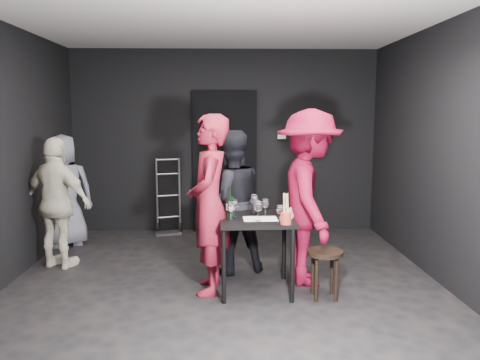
{
  "coord_description": "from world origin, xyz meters",
  "views": [
    {
      "loc": [
        0.02,
        -4.5,
        1.76
      ],
      "look_at": [
        0.16,
        0.25,
        1.09
      ],
      "focal_mm": 35.0,
      "sensor_mm": 36.0,
      "label": 1
    }
  ],
  "objects_px": {
    "stool": "(325,260)",
    "man_maroon": "(310,179)",
    "bystander_cream": "(58,203)",
    "wine_bottle": "(230,206)",
    "bystander_grey": "(64,191)",
    "breadstick_cup": "(286,209)",
    "server_red": "(209,189)",
    "tasting_table": "(256,227)",
    "hand_truck": "(169,219)",
    "woman_black": "(231,198)"
  },
  "relations": [
    {
      "from": "bystander_grey",
      "to": "woman_black",
      "type": "bearing_deg",
      "value": 130.46
    },
    {
      "from": "bystander_grey",
      "to": "bystander_cream",
      "type": "bearing_deg",
      "value": 81.26
    },
    {
      "from": "tasting_table",
      "to": "man_maroon",
      "type": "xyz_separation_m",
      "value": [
        0.56,
        0.22,
        0.44
      ]
    },
    {
      "from": "bystander_cream",
      "to": "wine_bottle",
      "type": "relative_size",
      "value": 4.94
    },
    {
      "from": "tasting_table",
      "to": "stool",
      "type": "distance_m",
      "value": 0.73
    },
    {
      "from": "hand_truck",
      "to": "tasting_table",
      "type": "xyz_separation_m",
      "value": [
        1.15,
        -2.33,
        0.44
      ]
    },
    {
      "from": "stool",
      "to": "breadstick_cup",
      "type": "xyz_separation_m",
      "value": [
        -0.39,
        -0.08,
        0.51
      ]
    },
    {
      "from": "bystander_grey",
      "to": "breadstick_cup",
      "type": "height_order",
      "value": "bystander_grey"
    },
    {
      "from": "stool",
      "to": "bystander_cream",
      "type": "height_order",
      "value": "bystander_cream"
    },
    {
      "from": "woman_black",
      "to": "breadstick_cup",
      "type": "height_order",
      "value": "woman_black"
    },
    {
      "from": "server_red",
      "to": "wine_bottle",
      "type": "height_order",
      "value": "server_red"
    },
    {
      "from": "stool",
      "to": "man_maroon",
      "type": "height_order",
      "value": "man_maroon"
    },
    {
      "from": "stool",
      "to": "breadstick_cup",
      "type": "relative_size",
      "value": 1.52
    },
    {
      "from": "man_maroon",
      "to": "hand_truck",
      "type": "bearing_deg",
      "value": 38.56
    },
    {
      "from": "server_red",
      "to": "bystander_cream",
      "type": "relative_size",
      "value": 1.37
    },
    {
      "from": "tasting_table",
      "to": "bystander_grey",
      "type": "xyz_separation_m",
      "value": [
        -2.45,
        1.67,
        0.1
      ]
    },
    {
      "from": "bystander_cream",
      "to": "bystander_grey",
      "type": "xyz_separation_m",
      "value": [
        -0.23,
        0.88,
        -0.01
      ]
    },
    {
      "from": "bystander_cream",
      "to": "wine_bottle",
      "type": "height_order",
      "value": "bystander_cream"
    },
    {
      "from": "hand_truck",
      "to": "server_red",
      "type": "distance_m",
      "value": 2.57
    },
    {
      "from": "wine_bottle",
      "to": "breadstick_cup",
      "type": "xyz_separation_m",
      "value": [
        0.51,
        -0.26,
        0.02
      ]
    },
    {
      "from": "stool",
      "to": "server_red",
      "type": "relative_size",
      "value": 0.23
    },
    {
      "from": "bystander_cream",
      "to": "bystander_grey",
      "type": "height_order",
      "value": "bystander_cream"
    },
    {
      "from": "bystander_grey",
      "to": "stool",
      "type": "bearing_deg",
      "value": 125.31
    },
    {
      "from": "server_red",
      "to": "breadstick_cup",
      "type": "distance_m",
      "value": 0.79
    },
    {
      "from": "server_red",
      "to": "bystander_grey",
      "type": "xyz_separation_m",
      "value": [
        -1.98,
        1.67,
        -0.29
      ]
    },
    {
      "from": "wine_bottle",
      "to": "tasting_table",
      "type": "bearing_deg",
      "value": 7.94
    },
    {
      "from": "hand_truck",
      "to": "man_maroon",
      "type": "xyz_separation_m",
      "value": [
        1.72,
        -2.11,
        0.89
      ]
    },
    {
      "from": "woman_black",
      "to": "bystander_grey",
      "type": "bearing_deg",
      "value": -45.37
    },
    {
      "from": "server_red",
      "to": "man_maroon",
      "type": "bearing_deg",
      "value": 103.02
    },
    {
      "from": "bystander_cream",
      "to": "breadstick_cup",
      "type": "height_order",
      "value": "bystander_cream"
    },
    {
      "from": "hand_truck",
      "to": "wine_bottle",
      "type": "distance_m",
      "value": 2.61
    },
    {
      "from": "wine_bottle",
      "to": "woman_black",
      "type": "bearing_deg",
      "value": 88.7
    },
    {
      "from": "woman_black",
      "to": "bystander_grey",
      "type": "relative_size",
      "value": 1.12
    },
    {
      "from": "wine_bottle",
      "to": "bystander_cream",
      "type": "bearing_deg",
      "value": 157.14
    },
    {
      "from": "breadstick_cup",
      "to": "bystander_grey",
      "type": "bearing_deg",
      "value": 143.87
    },
    {
      "from": "server_red",
      "to": "stool",
      "type": "bearing_deg",
      "value": 79.66
    },
    {
      "from": "wine_bottle",
      "to": "breadstick_cup",
      "type": "relative_size",
      "value": 0.99
    },
    {
      "from": "server_red",
      "to": "man_maroon",
      "type": "xyz_separation_m",
      "value": [
        1.03,
        0.22,
        0.06
      ]
    },
    {
      "from": "stool",
      "to": "server_red",
      "type": "xyz_separation_m",
      "value": [
        -1.11,
        0.22,
        0.66
      ]
    },
    {
      "from": "bystander_grey",
      "to": "breadstick_cup",
      "type": "bearing_deg",
      "value": 120.63
    },
    {
      "from": "man_maroon",
      "to": "stool",
      "type": "bearing_deg",
      "value": -170.22
    },
    {
      "from": "wine_bottle",
      "to": "man_maroon",
      "type": "bearing_deg",
      "value": 17.42
    },
    {
      "from": "woman_black",
      "to": "wine_bottle",
      "type": "xyz_separation_m",
      "value": [
        -0.01,
        -0.62,
        0.03
      ]
    },
    {
      "from": "server_red",
      "to": "man_maroon",
      "type": "relative_size",
      "value": 0.95
    },
    {
      "from": "woman_black",
      "to": "stool",
      "type": "bearing_deg",
      "value": 118.88
    },
    {
      "from": "stool",
      "to": "server_red",
      "type": "bearing_deg",
      "value": 168.83
    },
    {
      "from": "bystander_grey",
      "to": "wine_bottle",
      "type": "distance_m",
      "value": 2.78
    },
    {
      "from": "woman_black",
      "to": "bystander_cream",
      "type": "relative_size",
      "value": 1.11
    },
    {
      "from": "breadstick_cup",
      "to": "server_red",
      "type": "bearing_deg",
      "value": 157.33
    },
    {
      "from": "server_red",
      "to": "breadstick_cup",
      "type": "height_order",
      "value": "server_red"
    }
  ]
}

